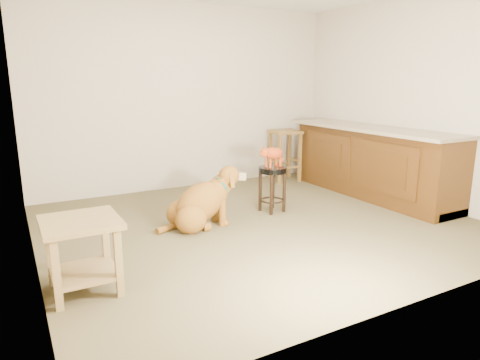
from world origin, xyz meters
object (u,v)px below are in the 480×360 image
tabby_kitten (272,154)px  golden_retriever (201,204)px  wood_stool (285,155)px  padded_stool (272,180)px  side_table (82,244)px

tabby_kitten → golden_retriever: bearing=177.9°
wood_stool → golden_retriever: bearing=-145.6°
padded_stool → wood_stool: size_ratio=0.69×
side_table → golden_retriever: size_ratio=0.52×
padded_stool → side_table: size_ratio=0.97×
golden_retriever → tabby_kitten: bearing=4.9°
side_table → tabby_kitten: bearing=23.7°
padded_stool → golden_retriever: (-0.97, -0.10, -0.13)m
wood_stool → tabby_kitten: size_ratio=1.78×
wood_stool → golden_retriever: 2.48m
golden_retriever → tabby_kitten: 1.07m
wood_stool → side_table: 4.10m
side_table → tabby_kitten: size_ratio=1.27×
wood_stool → tabby_kitten: tabby_kitten is taller
padded_stool → side_table: bearing=-156.4°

